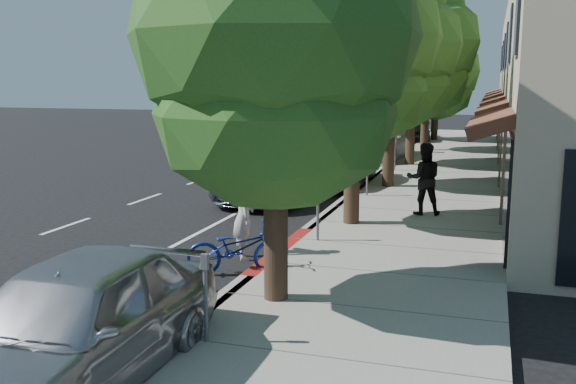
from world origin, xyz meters
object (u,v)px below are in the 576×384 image
at_px(street_tree_2, 391,48).
at_px(dark_suv_far, 411,126).
at_px(street_tree_1, 354,42).
at_px(dark_sedan, 343,165).
at_px(street_tree_5, 437,73).
at_px(cyclist, 243,216).
at_px(street_tree_0, 275,42).
at_px(street_tree_3, 413,45).
at_px(bicycle, 237,249).
at_px(silver_suv, 277,175).
at_px(pedestrian, 424,179).
at_px(white_pickup, 379,143).
at_px(near_car_a, 74,324).
at_px(street_tree_4, 427,57).

distance_m(street_tree_2, dark_suv_far, 18.47).
xyz_separation_m(street_tree_1, dark_sedan, (-1.67, 6.38, -3.92)).
height_order(street_tree_5, cyclist, street_tree_5).
bearing_deg(street_tree_0, street_tree_3, 90.00).
bearing_deg(dark_suv_far, cyclist, -98.04).
bearing_deg(bicycle, dark_suv_far, -22.56).
bearing_deg(silver_suv, cyclist, -69.97).
distance_m(street_tree_5, dark_sedan, 18.02).
xyz_separation_m(street_tree_2, dark_suv_far, (-1.40, 18.00, -3.88)).
bearing_deg(silver_suv, pedestrian, -12.21).
height_order(street_tree_3, white_pickup, street_tree_3).
bearing_deg(cyclist, street_tree_2, -38.33).
height_order(street_tree_0, dark_sedan, street_tree_0).
bearing_deg(near_car_a, street_tree_0, 67.92).
relative_size(bicycle, dark_sedan, 0.43).
bearing_deg(white_pickup, dark_sedan, -85.64).
bearing_deg(bicycle, street_tree_2, -29.82).
height_order(street_tree_2, street_tree_3, street_tree_3).
bearing_deg(street_tree_5, pedestrian, -85.82).
xyz_separation_m(dark_suv_far, near_car_a, (0.00, -33.50, -0.07)).
bearing_deg(dark_suv_far, white_pickup, -99.18).
bearing_deg(near_car_a, cyclist, 91.60).
relative_size(street_tree_2, street_tree_4, 0.99).
bearing_deg(street_tree_5, street_tree_0, -90.00).
xyz_separation_m(street_tree_1, street_tree_3, (0.00, 12.00, 0.49)).
distance_m(street_tree_2, near_car_a, 16.06).
distance_m(street_tree_5, pedestrian, 22.64).
height_order(street_tree_1, cyclist, street_tree_1).
height_order(street_tree_4, silver_suv, street_tree_4).
xyz_separation_m(street_tree_1, street_tree_4, (0.00, 18.00, 0.21)).
distance_m(street_tree_0, street_tree_4, 24.01).
distance_m(street_tree_5, white_pickup, 10.77).
height_order(street_tree_0, street_tree_5, street_tree_0).
bearing_deg(silver_suv, near_car_a, -74.99).
bearing_deg(pedestrian, street_tree_0, 65.79).
xyz_separation_m(street_tree_2, silver_suv, (-3.10, -2.69, -4.01)).
bearing_deg(near_car_a, pedestrian, 74.46).
distance_m(dark_sedan, white_pickup, 7.49).
height_order(street_tree_4, bicycle, street_tree_4).
bearing_deg(dark_suv_far, bicycle, -97.42).
bearing_deg(dark_sedan, pedestrian, -54.33).
bearing_deg(dark_sedan, bicycle, -87.13).
height_order(street_tree_4, dark_suv_far, street_tree_4).
bearing_deg(dark_suv_far, street_tree_2, -93.18).
relative_size(street_tree_2, dark_suv_far, 1.45).
relative_size(street_tree_3, silver_suv, 1.53).
bearing_deg(street_tree_4, pedestrian, -84.30).
xyz_separation_m(white_pickup, near_car_a, (0.28, -23.38, -0.02)).
bearing_deg(near_car_a, silver_suv, 97.28).
distance_m(street_tree_4, dark_suv_far, 7.33).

